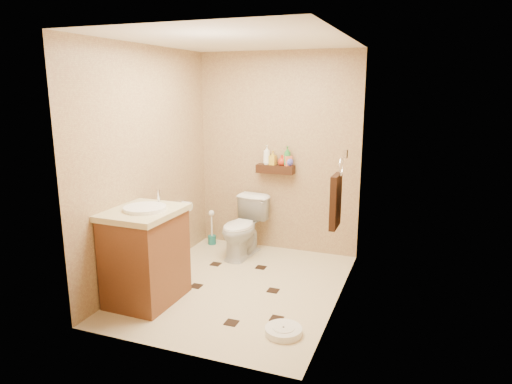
% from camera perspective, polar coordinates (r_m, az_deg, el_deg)
% --- Properties ---
extents(ground, '(2.50, 2.50, 0.00)m').
position_cam_1_polar(ground, '(4.75, -2.19, -11.73)').
color(ground, beige).
rests_on(ground, ground).
extents(wall_back, '(2.00, 0.04, 2.40)m').
position_cam_1_polar(wall_back, '(5.54, 2.72, 4.85)').
color(wall_back, tan).
rests_on(wall_back, ground).
extents(wall_front, '(2.00, 0.04, 2.40)m').
position_cam_1_polar(wall_front, '(3.30, -10.81, -1.07)').
color(wall_front, tan).
rests_on(wall_front, ground).
extents(wall_left, '(0.04, 2.50, 2.40)m').
position_cam_1_polar(wall_left, '(4.86, -13.28, 3.34)').
color(wall_left, tan).
rests_on(wall_left, ground).
extents(wall_right, '(0.04, 2.50, 2.40)m').
position_cam_1_polar(wall_right, '(4.11, 10.64, 1.73)').
color(wall_right, tan).
rests_on(wall_right, ground).
extents(ceiling, '(2.00, 2.50, 0.02)m').
position_cam_1_polar(ceiling, '(4.33, -2.48, 18.47)').
color(ceiling, white).
rests_on(ceiling, wall_back).
extents(wall_shelf, '(0.46, 0.14, 0.10)m').
position_cam_1_polar(wall_shelf, '(5.50, 2.44, 2.88)').
color(wall_shelf, '#3A1B0F').
rests_on(wall_shelf, wall_back).
extents(floor_accents, '(1.16, 1.36, 0.01)m').
position_cam_1_polar(floor_accents, '(4.69, -1.83, -12.03)').
color(floor_accents, black).
rests_on(floor_accents, ground).
extents(toilet, '(0.47, 0.73, 0.71)m').
position_cam_1_polar(toilet, '(5.44, -1.63, -4.44)').
color(toilet, white).
rests_on(toilet, ground).
extents(vanity, '(0.62, 0.74, 1.03)m').
position_cam_1_polar(vanity, '(4.42, -13.63, -7.57)').
color(vanity, brown).
rests_on(vanity, ground).
extents(bathroom_scale, '(0.39, 0.39, 0.06)m').
position_cam_1_polar(bathroom_scale, '(3.93, 3.45, -16.93)').
color(bathroom_scale, white).
rests_on(bathroom_scale, ground).
extents(toilet_brush, '(0.10, 0.10, 0.45)m').
position_cam_1_polar(toilet_brush, '(5.92, -5.54, -5.03)').
color(toilet_brush, '#1B6C66').
rests_on(toilet_brush, ground).
extents(towel_ring, '(0.12, 0.30, 0.76)m').
position_cam_1_polar(towel_ring, '(4.42, 9.98, -0.83)').
color(towel_ring, silver).
rests_on(towel_ring, wall_right).
extents(toilet_paper, '(0.12, 0.11, 0.12)m').
position_cam_1_polar(toilet_paper, '(5.49, -8.69, -1.75)').
color(toilet_paper, white).
rests_on(toilet_paper, wall_left).
extents(bottle_a, '(0.10, 0.10, 0.23)m').
position_cam_1_polar(bottle_a, '(5.50, 1.36, 4.67)').
color(bottle_a, white).
rests_on(bottle_a, wall_shelf).
extents(bottle_b, '(0.08, 0.09, 0.17)m').
position_cam_1_polar(bottle_b, '(5.48, 2.11, 4.29)').
color(bottle_b, gold).
rests_on(bottle_b, wall_shelf).
extents(bottle_c, '(0.11, 0.11, 0.13)m').
position_cam_1_polar(bottle_c, '(5.45, 3.26, 4.00)').
color(bottle_c, red).
rests_on(bottle_c, wall_shelf).
extents(bottle_d, '(0.11, 0.11, 0.23)m').
position_cam_1_polar(bottle_d, '(5.42, 3.94, 4.51)').
color(bottle_d, '#2E8A3B').
rests_on(bottle_d, wall_shelf).
extents(bottle_e, '(0.12, 0.12, 0.18)m').
position_cam_1_polar(bottle_e, '(5.43, 3.99, 4.24)').
color(bottle_e, '#EB744E').
rests_on(bottle_e, wall_shelf).
extents(bottle_f, '(0.15, 0.15, 0.14)m').
position_cam_1_polar(bottle_f, '(5.43, 4.13, 4.01)').
color(bottle_f, '#5151CB').
rests_on(bottle_f, wall_shelf).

